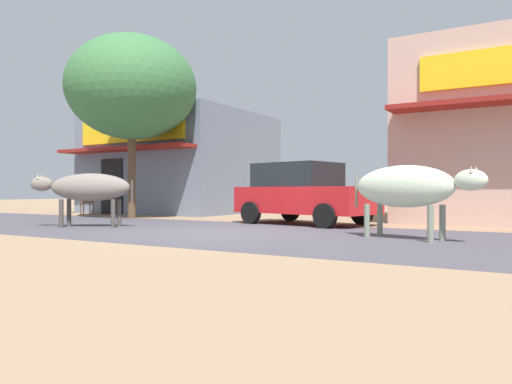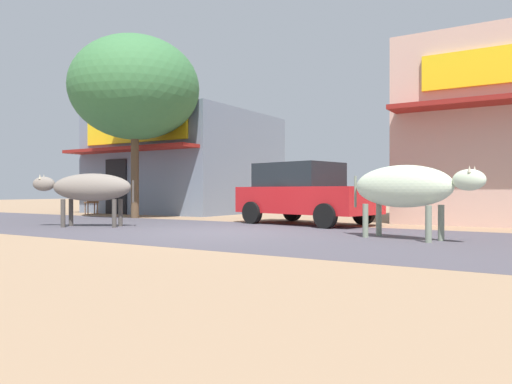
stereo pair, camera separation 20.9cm
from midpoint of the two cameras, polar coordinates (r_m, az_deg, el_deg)
name	(u,v)px [view 1 (the left image)]	position (r m, az deg, el deg)	size (l,w,h in m)	color
ground	(223,232)	(10.70, -4.49, -4.65)	(80.00, 80.00, 0.00)	#9D7C5D
asphalt_road	(223,232)	(10.70, -4.49, -4.64)	(72.00, 5.71, 0.00)	#4C4852
storefront_left_cafe	(182,164)	(20.79, -9.00, 3.24)	(6.34, 6.73, 4.02)	slate
roadside_tree	(132,88)	(16.74, -14.70, 11.71)	(4.21, 4.21, 5.94)	brown
parked_hatchback_car	(303,193)	(13.10, 5.08, -0.09)	(3.99, 2.47, 1.64)	red
cow_near_brown	(88,188)	(12.73, -19.54, 0.45)	(2.41, 1.59, 1.32)	gray
cow_far_dark	(407,187)	(9.40, 16.60, 0.56)	(2.54, 1.16, 1.37)	beige
cafe_chair_near_tree	(87,201)	(19.32, -19.42, -0.98)	(0.57, 0.57, 0.92)	brown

